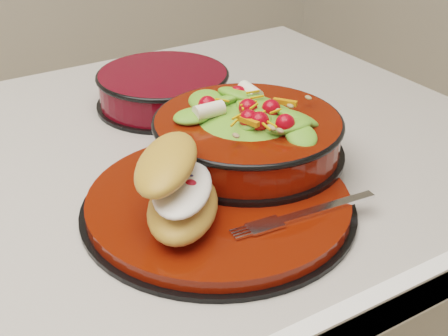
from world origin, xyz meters
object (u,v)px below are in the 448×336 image
croissant (179,187)px  fork (308,213)px  dinner_plate (219,203)px  salad_bowl (248,128)px  extra_bowl (163,87)px

croissant → fork: (0.12, -0.07, -0.04)m
dinner_plate → salad_bowl: salad_bowl is taller
fork → extra_bowl: bearing=2.4°
dinner_plate → fork: (0.06, -0.08, 0.01)m
salad_bowl → croissant: bearing=-149.9°
fork → croissant: bearing=66.1°
dinner_plate → salad_bowl: (0.08, 0.06, 0.05)m
fork → dinner_plate: bearing=42.0°
salad_bowl → croissant: 0.16m
fork → extra_bowl: (0.02, 0.38, 0.01)m
dinner_plate → salad_bowl: bearing=38.7°
salad_bowl → extra_bowl: bearing=90.1°
croissant → extra_bowl: croissant is taller
croissant → extra_bowl: bearing=12.2°
dinner_plate → extra_bowl: extra_bowl is taller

